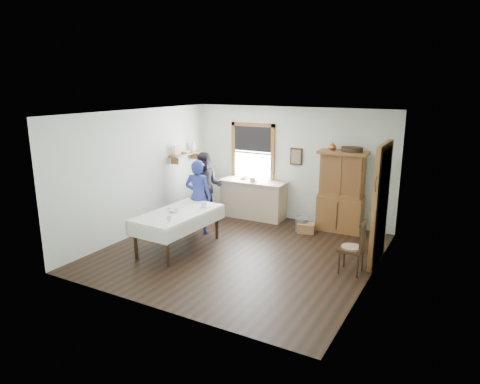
{
  "coord_description": "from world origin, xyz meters",
  "views": [
    {
      "loc": [
        3.82,
        -6.88,
        3.22
      ],
      "look_at": [
        -0.16,
        0.3,
        1.13
      ],
      "focal_mm": 32.0,
      "sensor_mm": 36.0,
      "label": 1
    }
  ],
  "objects_px": {
    "wicker_basket": "(306,228)",
    "woman_blue": "(198,200)",
    "figure_dark": "(206,189)",
    "dining_table": "(179,230)",
    "spindle_chair": "(352,247)",
    "china_hutch": "(341,192)",
    "pail": "(301,225)",
    "work_counter": "(253,199)"
  },
  "relations": [
    {
      "from": "spindle_chair",
      "to": "figure_dark",
      "type": "height_order",
      "value": "figure_dark"
    },
    {
      "from": "china_hutch",
      "to": "dining_table",
      "type": "bearing_deg",
      "value": -136.21
    },
    {
      "from": "china_hutch",
      "to": "pail",
      "type": "xyz_separation_m",
      "value": [
        -0.73,
        -0.46,
        -0.75
      ]
    },
    {
      "from": "dining_table",
      "to": "woman_blue",
      "type": "xyz_separation_m",
      "value": [
        -0.17,
        0.96,
        0.38
      ]
    },
    {
      "from": "dining_table",
      "to": "pail",
      "type": "distance_m",
      "value": 2.8
    },
    {
      "from": "wicker_basket",
      "to": "figure_dark",
      "type": "height_order",
      "value": "figure_dark"
    },
    {
      "from": "pail",
      "to": "woman_blue",
      "type": "bearing_deg",
      "value": -148.64
    },
    {
      "from": "figure_dark",
      "to": "pail",
      "type": "bearing_deg",
      "value": -18.81
    },
    {
      "from": "china_hutch",
      "to": "wicker_basket",
      "type": "xyz_separation_m",
      "value": [
        -0.6,
        -0.5,
        -0.79
      ]
    },
    {
      "from": "spindle_chair",
      "to": "work_counter",
      "type": "bearing_deg",
      "value": 149.67
    },
    {
      "from": "spindle_chair",
      "to": "figure_dark",
      "type": "xyz_separation_m",
      "value": [
        -3.9,
        1.35,
        0.28
      ]
    },
    {
      "from": "work_counter",
      "to": "pail",
      "type": "distance_m",
      "value": 1.51
    },
    {
      "from": "pail",
      "to": "figure_dark",
      "type": "bearing_deg",
      "value": -173.44
    },
    {
      "from": "wicker_basket",
      "to": "woman_blue",
      "type": "distance_m",
      "value": 2.46
    },
    {
      "from": "dining_table",
      "to": "woman_blue",
      "type": "height_order",
      "value": "woman_blue"
    },
    {
      "from": "wicker_basket",
      "to": "woman_blue",
      "type": "relative_size",
      "value": 0.24
    },
    {
      "from": "pail",
      "to": "woman_blue",
      "type": "height_order",
      "value": "woman_blue"
    },
    {
      "from": "spindle_chair",
      "to": "pail",
      "type": "distance_m",
      "value": 2.26
    },
    {
      "from": "dining_table",
      "to": "figure_dark",
      "type": "bearing_deg",
      "value": 106.98
    },
    {
      "from": "pail",
      "to": "woman_blue",
      "type": "distance_m",
      "value": 2.37
    },
    {
      "from": "pail",
      "to": "figure_dark",
      "type": "height_order",
      "value": "figure_dark"
    },
    {
      "from": "dining_table",
      "to": "pail",
      "type": "xyz_separation_m",
      "value": [
        1.79,
        2.15,
        -0.23
      ]
    },
    {
      "from": "wicker_basket",
      "to": "woman_blue",
      "type": "xyz_separation_m",
      "value": [
        -2.08,
        -1.15,
        0.65
      ]
    },
    {
      "from": "china_hutch",
      "to": "figure_dark",
      "type": "xyz_separation_m",
      "value": [
        -3.09,
        -0.73,
        -0.14
      ]
    },
    {
      "from": "wicker_basket",
      "to": "woman_blue",
      "type": "bearing_deg",
      "value": -151.14
    },
    {
      "from": "china_hutch",
      "to": "woman_blue",
      "type": "height_order",
      "value": "china_hutch"
    },
    {
      "from": "pail",
      "to": "woman_blue",
      "type": "xyz_separation_m",
      "value": [
        -1.95,
        -1.19,
        0.61
      ]
    },
    {
      "from": "woman_blue",
      "to": "china_hutch",
      "type": "bearing_deg",
      "value": -160.77
    },
    {
      "from": "spindle_chair",
      "to": "woman_blue",
      "type": "distance_m",
      "value": 3.53
    },
    {
      "from": "china_hutch",
      "to": "spindle_chair",
      "type": "height_order",
      "value": "china_hutch"
    },
    {
      "from": "china_hutch",
      "to": "wicker_basket",
      "type": "bearing_deg",
      "value": -142.5
    },
    {
      "from": "work_counter",
      "to": "dining_table",
      "type": "xyz_separation_m",
      "value": [
        -0.36,
        -2.55,
        -0.08
      ]
    },
    {
      "from": "wicker_basket",
      "to": "figure_dark",
      "type": "distance_m",
      "value": 2.58
    },
    {
      "from": "work_counter",
      "to": "wicker_basket",
      "type": "xyz_separation_m",
      "value": [
        1.55,
        -0.44,
        -0.36
      ]
    },
    {
      "from": "spindle_chair",
      "to": "wicker_basket",
      "type": "height_order",
      "value": "spindle_chair"
    },
    {
      "from": "work_counter",
      "to": "wicker_basket",
      "type": "distance_m",
      "value": 1.65
    },
    {
      "from": "work_counter",
      "to": "wicker_basket",
      "type": "relative_size",
      "value": 4.46
    },
    {
      "from": "work_counter",
      "to": "dining_table",
      "type": "relative_size",
      "value": 0.85
    },
    {
      "from": "dining_table",
      "to": "spindle_chair",
      "type": "distance_m",
      "value": 3.37
    },
    {
      "from": "china_hutch",
      "to": "wicker_basket",
      "type": "distance_m",
      "value": 1.12
    },
    {
      "from": "woman_blue",
      "to": "wicker_basket",
      "type": "bearing_deg",
      "value": -163.46
    },
    {
      "from": "dining_table",
      "to": "woman_blue",
      "type": "distance_m",
      "value": 1.04
    }
  ]
}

